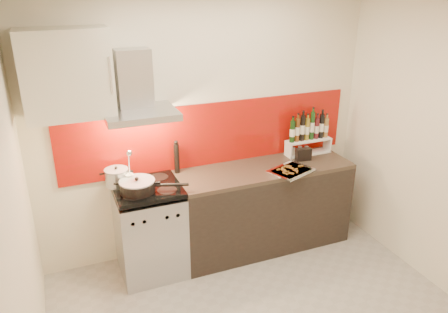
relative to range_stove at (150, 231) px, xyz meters
name	(u,v)px	position (x,y,z in m)	size (l,w,h in m)	color
back_wall	(207,127)	(0.70, 0.30, 0.86)	(3.40, 0.02, 2.60)	silver
left_wall	(14,231)	(-1.00, -1.10, 0.86)	(0.02, 2.80, 2.60)	silver
backsplash	(212,134)	(0.75, 0.29, 0.78)	(3.00, 0.02, 0.64)	maroon
range_stove	(150,231)	(0.00, 0.00, 0.00)	(0.60, 0.60, 0.91)	#B7B7BA
counter	(263,207)	(1.20, 0.00, 0.01)	(1.80, 0.60, 0.90)	black
range_hood	(137,93)	(0.00, 0.14, 1.30)	(0.62, 0.50, 0.61)	#B7B7BA
upper_cabinet	(67,74)	(-0.55, 0.13, 1.51)	(0.70, 0.35, 0.72)	beige
stock_pot	(117,177)	(-0.24, 0.12, 0.55)	(0.22, 0.22, 0.19)	#B7B7BA
saute_pan	(138,186)	(-0.09, -0.08, 0.52)	(0.59, 0.32, 0.15)	black
utensil_jar	(130,177)	(-0.14, 0.04, 0.57)	(0.08, 0.12, 0.39)	silver
pepper_mill	(177,157)	(0.35, 0.21, 0.62)	(0.05, 0.05, 0.33)	black
step_shelf	(308,135)	(1.79, 0.16, 0.67)	(0.51, 0.14, 0.47)	white
caddy_box	(303,155)	(1.66, 0.02, 0.52)	(0.16, 0.07, 0.14)	black
baking_tray	(291,171)	(1.38, -0.20, 0.47)	(0.49, 0.44, 0.03)	silver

